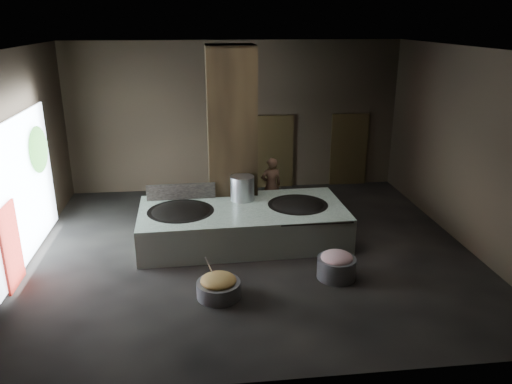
{
  "coord_description": "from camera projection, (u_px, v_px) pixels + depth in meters",
  "views": [
    {
      "loc": [
        -1.14,
        -10.49,
        5.1
      ],
      "look_at": [
        0.15,
        0.43,
        1.25
      ],
      "focal_mm": 35.0,
      "sensor_mm": 36.0,
      "label": 1
    }
  ],
  "objects": [
    {
      "name": "floor",
      "position": [
        252.0,
        251.0,
        11.66
      ],
      "size": [
        10.0,
        9.0,
        0.1
      ],
      "primitive_type": "cube",
      "color": "black",
      "rests_on": "ground"
    },
    {
      "name": "wok_left",
      "position": [
        181.0,
        215.0,
        11.65
      ],
      "size": [
        1.53,
        1.53,
        0.42
      ],
      "primitive_type": "ellipsoid",
      "color": "black",
      "rests_on": "hearth_platform"
    },
    {
      "name": "wok_left_rim",
      "position": [
        181.0,
        212.0,
        11.63
      ],
      "size": [
        1.56,
        1.56,
        0.05
      ],
      "primitive_type": "cylinder",
      "color": "black",
      "rests_on": "hearth_platform"
    },
    {
      "name": "left_opening",
      "position": [
        23.0,
        189.0,
        10.76
      ],
      "size": [
        0.04,
        4.2,
        3.1
      ],
      "primitive_type": "cube",
      "color": "white",
      "rests_on": "ground"
    },
    {
      "name": "meat_fill",
      "position": [
        337.0,
        258.0,
        10.22
      ],
      "size": [
        0.66,
        0.66,
        0.25
      ],
      "primitive_type": "ellipsoid",
      "color": "#BA707D",
      "rests_on": "meat_basin"
    },
    {
      "name": "tree_silhouette",
      "position": [
        38.0,
        150.0,
        11.6
      ],
      "size": [
        0.28,
        1.1,
        1.1
      ],
      "primitive_type": "ellipsoid",
      "color": "#194714",
      "rests_on": "left_opening"
    },
    {
      "name": "stock_pot",
      "position": [
        242.0,
        189.0,
        12.25
      ],
      "size": [
        0.59,
        0.59,
        0.63
      ],
      "primitive_type": "cylinder",
      "color": "#B9BBC2",
      "rests_on": "hearth_platform"
    },
    {
      "name": "meat_basin",
      "position": [
        336.0,
        268.0,
        10.29
      ],
      "size": [
        0.84,
        0.84,
        0.44
      ],
      "primitive_type": "cylinder",
      "rotation": [
        0.0,
        0.0,
        0.05
      ],
      "color": "slate",
      "rests_on": "ground"
    },
    {
      "name": "pillar",
      "position": [
        232.0,
        137.0,
        12.65
      ],
      "size": [
        1.2,
        1.2,
        4.5
      ],
      "primitive_type": "cube",
      "color": "black",
      "rests_on": "ground"
    },
    {
      "name": "back_wall",
      "position": [
        235.0,
        117.0,
        15.17
      ],
      "size": [
        10.0,
        0.1,
        4.5
      ],
      "primitive_type": "cube",
      "color": "black",
      "rests_on": "ground"
    },
    {
      "name": "splash_guard",
      "position": [
        181.0,
        192.0,
        12.31
      ],
      "size": [
        1.69,
        0.11,
        0.42
      ],
      "primitive_type": "cube",
      "rotation": [
        0.0,
        0.0,
        0.03
      ],
      "color": "black",
      "rests_on": "hearth_platform"
    },
    {
      "name": "veg_fill",
      "position": [
        218.0,
        280.0,
        9.54
      ],
      "size": [
        0.7,
        0.7,
        0.21
      ],
      "primitive_type": "ellipsoid",
      "color": "olive",
      "rests_on": "veg_basin"
    },
    {
      "name": "doorway_far",
      "position": [
        349.0,
        151.0,
        15.85
      ],
      "size": [
        1.18,
        0.08,
        2.38
      ],
      "primitive_type": "cube",
      "color": "black",
      "rests_on": "ground"
    },
    {
      "name": "doorway_near",
      "position": [
        274.0,
        153.0,
        15.59
      ],
      "size": [
        1.18,
        0.08,
        2.38
      ],
      "primitive_type": "cube",
      "color": "black",
      "rests_on": "ground"
    },
    {
      "name": "cook",
      "position": [
        271.0,
        186.0,
        13.59
      ],
      "size": [
        0.61,
        0.43,
        1.56
      ],
      "primitive_type": "imported",
      "rotation": [
        0.0,
        0.0,
        3.27
      ],
      "color": "brown",
      "rests_on": "ground"
    },
    {
      "name": "right_wall",
      "position": [
        469.0,
        149.0,
        11.46
      ],
      "size": [
        0.1,
        9.0,
        4.5
      ],
      "primitive_type": "cube",
      "color": "black",
      "rests_on": "ground"
    },
    {
      "name": "ceiling",
      "position": [
        251.0,
        46.0,
        10.14
      ],
      "size": [
        10.0,
        9.0,
        0.1
      ],
      "primitive_type": "cube",
      "color": "black",
      "rests_on": "back_wall"
    },
    {
      "name": "veg_basin",
      "position": [
        219.0,
        289.0,
        9.6
      ],
      "size": [
        0.95,
        0.95,
        0.31
      ],
      "primitive_type": "cylinder",
      "rotation": [
        0.0,
        0.0,
        -0.13
      ],
      "color": "slate",
      "rests_on": "ground"
    },
    {
      "name": "wok_right_rim",
      "position": [
        298.0,
        205.0,
        12.03
      ],
      "size": [
        1.46,
        1.46,
        0.05
      ],
      "primitive_type": "cylinder",
      "color": "black",
      "rests_on": "hearth_platform"
    },
    {
      "name": "left_wall",
      "position": [
        10.0,
        163.0,
        10.34
      ],
      "size": [
        0.1,
        9.0,
        4.5
      ],
      "primitive_type": "cube",
      "color": "black",
      "rests_on": "ground"
    },
    {
      "name": "platform_cap",
      "position": [
        242.0,
        209.0,
        11.84
      ],
      "size": [
        4.75,
        2.28,
        0.03
      ],
      "primitive_type": "cube",
      "color": "black",
      "rests_on": "hearth_platform"
    },
    {
      "name": "doorway_near_glow",
      "position": [
        272.0,
        154.0,
        15.64
      ],
      "size": [
        0.87,
        0.04,
        2.05
      ],
      "primitive_type": "cube",
      "color": "#8C6647",
      "rests_on": "ground"
    },
    {
      "name": "front_wall",
      "position": [
        289.0,
        244.0,
        6.64
      ],
      "size": [
        10.0,
        0.1,
        4.5
      ],
      "primitive_type": "cube",
      "color": "black",
      "rests_on": "ground"
    },
    {
      "name": "ladle",
      "position": [
        210.0,
        268.0,
        9.6
      ],
      "size": [
        0.2,
        0.3,
        0.6
      ],
      "primitive_type": "cylinder",
      "rotation": [
        0.49,
        0.0,
        -0.56
      ],
      "color": "#B9BBC2",
      "rests_on": "veg_basin"
    },
    {
      "name": "hearth_platform",
      "position": [
        243.0,
        224.0,
        11.97
      ],
      "size": [
        4.92,
        2.46,
        0.84
      ],
      "primitive_type": "cube",
      "rotation": [
        0.0,
        0.0,
        0.03
      ],
      "color": "silver",
      "rests_on": "ground"
    },
    {
      "name": "doorway_far_glow",
      "position": [
        348.0,
        151.0,
        16.02
      ],
      "size": [
        0.8,
        0.04,
        1.9
      ],
      "primitive_type": "cube",
      "color": "#8C6647",
      "rests_on": "ground"
    },
    {
      "name": "wok_right",
      "position": [
        298.0,
        208.0,
        12.05
      ],
      "size": [
        1.43,
        1.43,
        0.4
      ],
      "primitive_type": "ellipsoid",
      "color": "black",
      "rests_on": "hearth_platform"
    },
    {
      "name": "pavilion_sliver",
      "position": [
        11.0,
        247.0,
        9.79
      ],
      "size": [
        0.05,
        0.9,
        1.7
      ],
      "primitive_type": "cube",
      "color": "maroon",
      "rests_on": "ground"
    }
  ]
}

